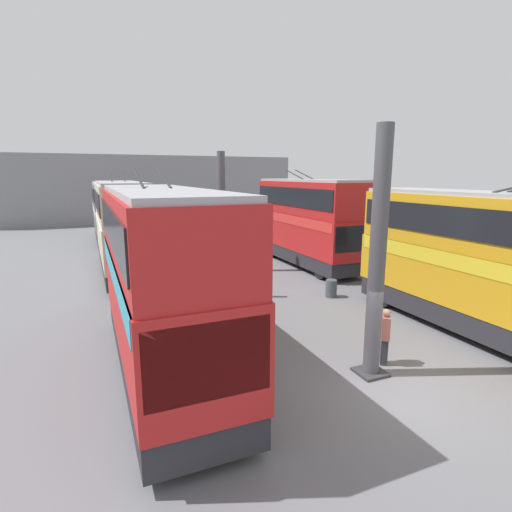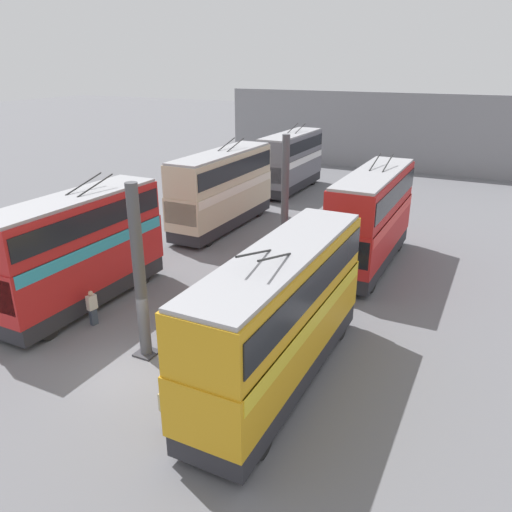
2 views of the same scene
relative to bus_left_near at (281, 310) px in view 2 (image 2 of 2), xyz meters
name	(u,v)px [view 2 (image 2 of 2)]	position (x,y,z in m)	size (l,w,h in m)	color
ground_plane	(126,370)	(-2.05, 5.41, -2.87)	(240.00, 240.00, 0.00)	slate
depot_back_wall	(387,132)	(39.56, 5.41, 1.07)	(0.50, 36.00, 7.88)	gray
support_column_near	(140,277)	(-0.79, 5.41, 0.47)	(0.82, 0.82, 6.92)	#4C4C51
support_column_far	(285,195)	(12.80, 5.41, 0.47)	(0.82, 0.82, 6.92)	#4C4C51
bus_left_near	(281,310)	(0.00, 0.00, 0.00)	(10.48, 2.54, 5.67)	black
bus_left_far	(372,214)	(12.27, 0.00, 0.17)	(9.57, 2.54, 5.97)	black
bus_right_near	(78,245)	(1.49, 10.83, 0.13)	(9.16, 2.54, 5.88)	black
bus_right_mid	(222,185)	(14.63, 10.83, 0.10)	(10.17, 2.54, 5.85)	black
bus_right_far	(291,159)	(26.52, 10.83, -0.01)	(9.22, 2.54, 5.64)	black
person_aisle_foreground	(166,334)	(-0.46, 4.66, -1.95)	(0.48, 0.44, 1.74)	#2D2D33
person_by_right_row	(92,307)	(0.10, 8.99, -2.01)	(0.46, 0.31, 1.63)	#384251
person_by_left_row	(166,407)	(-3.92, 2.12, -2.05)	(0.46, 0.32, 1.56)	#473D33
person_aisle_midway	(242,266)	(7.15, 5.34, -2.02)	(0.39, 0.48, 1.62)	#384251
oil_drum	(285,294)	(5.90, 2.36, -2.46)	(0.55, 0.55, 0.82)	#424C56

